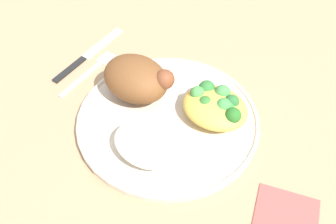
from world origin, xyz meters
TOP-DOWN VIEW (x-y plane):
  - ground_plane at (0.00, 0.00)m, footprint 2.00×2.00m
  - plate at (0.00, 0.00)m, footprint 0.30×0.30m
  - roasted_chicken at (-0.07, 0.01)m, footprint 0.12×0.09m
  - rice_pile at (0.01, -0.07)m, footprint 0.11×0.08m
  - mac_cheese_with_broccoli at (0.06, 0.05)m, footprint 0.11×0.09m
  - fork at (-0.19, 0.02)m, footprint 0.02×0.14m
  - knife at (-0.23, 0.04)m, footprint 0.02×0.19m

SIDE VIEW (x-z plane):
  - ground_plane at x=0.00m, z-range 0.00..0.00m
  - fork at x=-0.19m, z-range 0.00..0.01m
  - knife at x=-0.23m, z-range 0.00..0.01m
  - plate at x=0.00m, z-range 0.00..0.02m
  - rice_pile at x=0.01m, z-range 0.01..0.05m
  - mac_cheese_with_broccoli at x=0.06m, z-range 0.01..0.06m
  - roasted_chicken at x=-0.07m, z-range 0.02..0.08m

